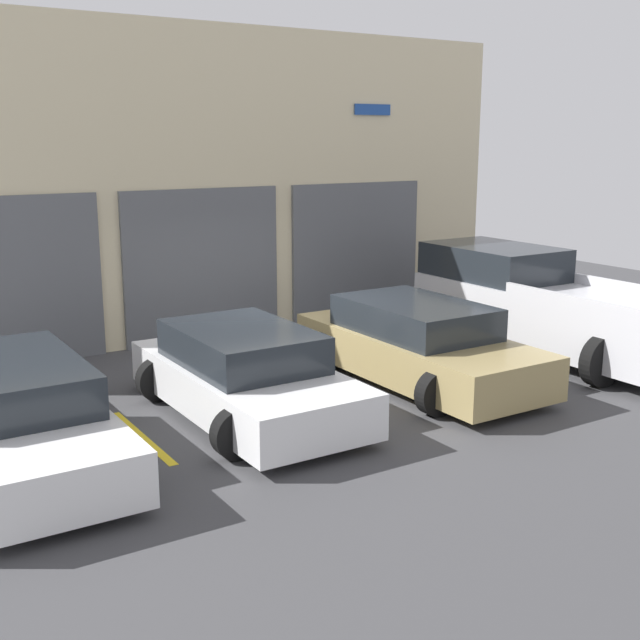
{
  "coord_description": "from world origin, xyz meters",
  "views": [
    {
      "loc": [
        -6.36,
        -10.98,
        3.83
      ],
      "look_at": [
        0.0,
        -0.89,
        1.1
      ],
      "focal_mm": 45.0,
      "sensor_mm": 36.0,
      "label": 1
    }
  ],
  "objects_px": {
    "pickup_truck": "(541,305)",
    "van_right": "(15,415)",
    "sedan_white": "(245,375)",
    "sedan_side": "(417,344)"
  },
  "relations": [
    {
      "from": "sedan_white",
      "to": "van_right",
      "type": "distance_m",
      "value": 3.07
    },
    {
      "from": "pickup_truck",
      "to": "van_right",
      "type": "relative_size",
      "value": 1.19
    },
    {
      "from": "sedan_white",
      "to": "pickup_truck",
      "type": "bearing_deg",
      "value": 2.46
    },
    {
      "from": "sedan_white",
      "to": "sedan_side",
      "type": "height_order",
      "value": "sedan_side"
    },
    {
      "from": "pickup_truck",
      "to": "sedan_white",
      "type": "relative_size",
      "value": 1.33
    },
    {
      "from": "sedan_side",
      "to": "van_right",
      "type": "distance_m",
      "value": 6.14
    },
    {
      "from": "pickup_truck",
      "to": "van_right",
      "type": "distance_m",
      "value": 9.21
    },
    {
      "from": "pickup_truck",
      "to": "sedan_white",
      "type": "distance_m",
      "value": 6.15
    },
    {
      "from": "sedan_side",
      "to": "van_right",
      "type": "relative_size",
      "value": 0.96
    },
    {
      "from": "pickup_truck",
      "to": "van_right",
      "type": "bearing_deg",
      "value": -178.38
    }
  ]
}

